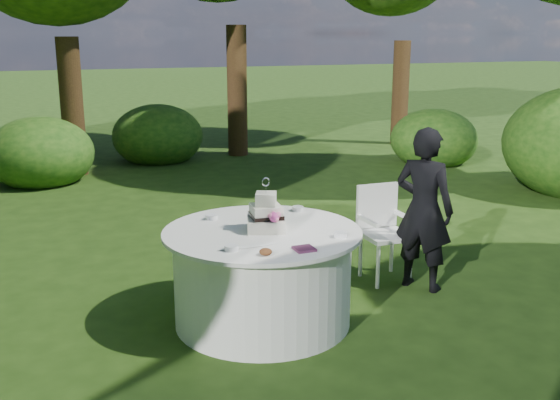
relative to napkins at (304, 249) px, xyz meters
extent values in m
plane|color=#1F3A0F|center=(-0.11, 0.56, -0.78)|extent=(80.00, 80.00, 0.00)
cube|color=#451D37|center=(0.00, 0.00, 0.00)|extent=(0.14, 0.14, 0.02)
ellipsoid|color=white|center=(-0.34, 0.21, 0.00)|extent=(0.48, 0.07, 0.01)
imported|color=black|center=(1.48, 0.73, -0.04)|extent=(0.59, 0.65, 1.48)
cylinder|color=white|center=(-0.11, 0.56, -0.41)|extent=(1.40, 1.40, 0.74)
cylinder|color=white|center=(-0.11, 0.56, -0.02)|extent=(1.56, 1.56, 0.03)
cube|color=white|center=(-0.08, 0.56, 0.04)|extent=(0.37, 0.37, 0.10)
cube|color=white|center=(-0.08, 0.56, 0.14)|extent=(0.25, 0.25, 0.10)
cube|color=silver|center=(-0.08, 0.56, 0.24)|extent=(0.21, 0.21, 0.10)
cube|color=black|center=(-0.08, 0.56, 0.11)|extent=(0.26, 0.26, 0.03)
sphere|color=#BD378A|center=(-0.06, 0.43, 0.13)|extent=(0.08, 0.08, 0.08)
cylinder|color=silver|center=(-0.08, 0.56, 0.32)|extent=(0.01, 0.01, 0.05)
torus|color=silver|center=(-0.08, 0.56, 0.38)|extent=(0.07, 0.02, 0.07)
cube|color=white|center=(1.27, 1.01, -0.34)|extent=(0.42, 0.42, 0.04)
cube|color=silver|center=(1.28, 1.20, -0.10)|extent=(0.42, 0.04, 0.42)
cylinder|color=white|center=(1.10, 0.85, -0.57)|extent=(0.04, 0.04, 0.42)
cylinder|color=white|center=(1.44, 0.84, -0.57)|extent=(0.04, 0.04, 0.42)
cylinder|color=silver|center=(1.11, 1.19, -0.57)|extent=(0.04, 0.04, 0.42)
cylinder|color=white|center=(1.45, 1.18, -0.57)|extent=(0.04, 0.04, 0.42)
cube|color=white|center=(1.07, 1.02, -0.18)|extent=(0.04, 0.38, 0.04)
cube|color=white|center=(1.47, 1.01, -0.18)|extent=(0.04, 0.38, 0.04)
cylinder|color=white|center=(0.37, 0.99, 0.01)|extent=(0.10, 0.10, 0.04)
cylinder|color=white|center=(-0.48, 0.18, 0.01)|extent=(0.10, 0.10, 0.04)
cylinder|color=white|center=(-0.40, 1.01, 0.01)|extent=(0.10, 0.10, 0.04)
cylinder|color=white|center=(0.38, 0.18, 0.01)|extent=(0.10, 0.10, 0.04)
ellipsoid|color=#562D16|center=(-0.29, 0.00, 0.02)|extent=(0.09, 0.09, 0.05)
ellipsoid|color=#562D16|center=(0.20, 1.04, 0.02)|extent=(0.09, 0.09, 0.05)
camera|label=1|loc=(-1.77, -4.04, 1.48)|focal=42.00mm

